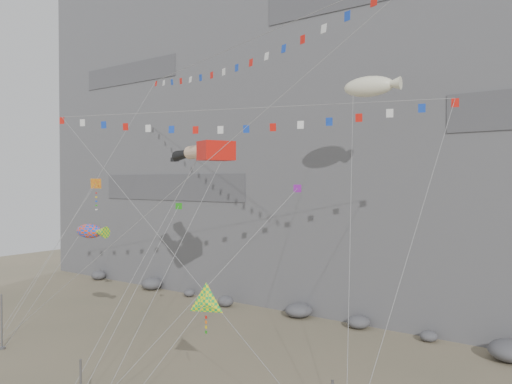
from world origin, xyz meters
TOP-DOWN VIEW (x-y plane):
  - ground at (0.00, 0.00)m, footprint 120.00×120.00m
  - cliff at (0.00, 32.00)m, footprint 80.00×28.00m
  - talus_boulders at (0.00, 17.00)m, footprint 60.00×3.00m
  - anchor_pole_left at (-13.62, -3.79)m, footprint 0.12×0.12m
  - legs_kite at (-2.57, 6.72)m, footprint 10.12×17.46m
  - flag_banner_upper at (0.98, 7.22)m, footprint 32.13×17.08m
  - flag_banner_lower at (1.54, 5.31)m, footprint 28.32×12.66m
  - harlequin_kite at (-10.59, 2.45)m, footprint 4.52×7.96m
  - fish_windsock at (-10.36, 1.65)m, footprint 5.64×5.90m
  - delta_kite at (5.70, -2.38)m, footprint 3.68×5.28m
  - blimp_windsock at (8.87, 12.28)m, footprint 7.87×16.04m
  - small_kite_a at (-3.27, 6.91)m, footprint 3.14×14.86m
  - small_kite_b at (7.78, 3.42)m, footprint 7.86×10.36m
  - small_kite_c at (-1.42, 2.57)m, footprint 2.65×10.87m

SIDE VIEW (x-z plane):
  - ground at x=0.00m, z-range 0.00..0.00m
  - talus_boulders at x=0.00m, z-range 0.00..1.20m
  - anchor_pole_left at x=-13.62m, z-range 0.00..4.18m
  - delta_kite at x=5.70m, z-range 1.99..10.06m
  - fish_windsock at x=-10.36m, z-range 3.38..14.00m
  - small_kite_c at x=-1.42m, z-range 3.12..18.22m
  - small_kite_b at x=7.78m, z-range 3.38..20.62m
  - harlequin_kite at x=-10.59m, z-range 5.10..19.82m
  - small_kite_a at x=-3.27m, z-range 4.34..25.09m
  - legs_kite at x=-2.57m, z-range 4.76..25.21m
  - flag_banner_lower at x=1.54m, z-range 6.21..29.56m
  - blimp_windsock at x=8.87m, z-range 7.01..32.44m
  - flag_banner_upper at x=0.98m, z-range 8.15..38.06m
  - cliff at x=0.00m, z-range 0.00..50.00m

